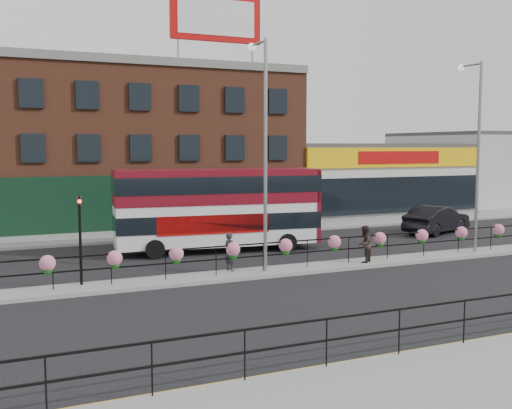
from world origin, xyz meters
name	(u,v)px	position (x,y,z in m)	size (l,w,h in m)	color
ground	(286,272)	(0.00, 0.00, 0.00)	(120.00, 120.00, 0.00)	black
north_pavement	(195,232)	(0.00, 12.00, 0.07)	(60.00, 4.00, 0.15)	gray
median	(286,270)	(0.00, 0.00, 0.07)	(60.00, 1.60, 0.15)	gray
yellow_line_inner	(452,344)	(0.00, -9.70, 0.01)	(60.00, 0.10, 0.01)	gold
yellow_line_outer	(457,346)	(0.00, -9.88, 0.01)	(60.00, 0.10, 0.01)	gold
brick_building	(101,146)	(-4.00, 19.96, 5.13)	(25.00, 12.21, 10.30)	brown
supermarket	(353,176)	(16.00, 19.90, 2.65)	(15.00, 12.25, 5.30)	silver
warehouse_east	(490,168)	(30.75, 20.00, 3.15)	(14.50, 12.00, 6.30)	#B4B3AE
billboard	(216,18)	(2.50, 14.99, 13.18)	(6.00, 0.29, 4.40)	#AD0807
median_railing	(286,247)	(0.00, 0.00, 1.05)	(30.04, 0.56, 1.23)	black
south_railing	(399,321)	(-2.00, -10.10, 0.96)	(20.04, 0.05, 1.12)	black
double_decker_bus	(219,201)	(-0.81, 5.66, 2.46)	(10.10, 3.41, 4.00)	silver
car	(437,220)	(13.02, 6.21, 0.81)	(5.21, 3.32, 1.62)	black
pedestrian_a	(230,252)	(-2.22, 0.52, 0.92)	(0.54, 0.65, 1.54)	#24242C
pedestrian_b	(364,244)	(3.67, -0.20, 0.94)	(0.98, 0.95, 1.59)	#2E211D
lamp_column_west	(263,135)	(-0.93, 0.19, 5.57)	(0.33, 1.60, 9.14)	gray
lamp_column_east	(475,140)	(10.00, 0.20, 5.40)	(0.32, 1.56, 8.87)	gray
traffic_light_median	(80,221)	(-8.00, 0.39, 2.47)	(0.15, 0.28, 3.65)	black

